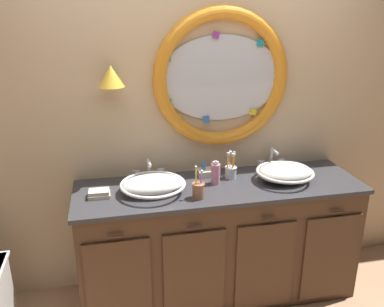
{
  "coord_description": "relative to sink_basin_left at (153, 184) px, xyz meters",
  "views": [
    {
      "loc": [
        -0.63,
        -2.24,
        2.06
      ],
      "look_at": [
        -0.09,
        0.25,
        1.14
      ],
      "focal_mm": 37.93,
      "sensor_mm": 36.0,
      "label": 1
    }
  ],
  "objects": [
    {
      "name": "vanity_counter",
      "position": [
        0.47,
        0.03,
        -0.5
      ],
      "size": [
        2.01,
        0.63,
        0.89
      ],
      "color": "brown",
      "rests_on": "ground_plane"
    },
    {
      "name": "soap_dispenser",
      "position": [
        0.45,
        0.06,
        0.02
      ],
      "size": [
        0.07,
        0.07,
        0.18
      ],
      "color": "pink",
      "rests_on": "vanity_counter"
    },
    {
      "name": "faucet_set_right",
      "position": [
        0.94,
        0.24,
        0.0
      ],
      "size": [
        0.21,
        0.13,
        0.17
      ],
      "color": "silver",
      "rests_on": "vanity_counter"
    },
    {
      "name": "sink_basin_left",
      "position": [
        0.0,
        0.0,
        0.0
      ],
      "size": [
        0.44,
        0.44,
        0.12
      ],
      "color": "white",
      "rests_on": "vanity_counter"
    },
    {
      "name": "toothbrush_holder_left",
      "position": [
        0.28,
        -0.14,
        -0.0
      ],
      "size": [
        0.09,
        0.09,
        0.22
      ],
      "color": "#996647",
      "rests_on": "vanity_counter"
    },
    {
      "name": "toiletry_basket",
      "position": [
        0.43,
        0.21,
        -0.03
      ],
      "size": [
        0.16,
        0.11,
        0.11
      ],
      "color": "beige",
      "rests_on": "vanity_counter"
    },
    {
      "name": "faucet_set_left",
      "position": [
        -0.0,
        0.24,
        0.0
      ],
      "size": [
        0.23,
        0.14,
        0.16
      ],
      "color": "silver",
      "rests_on": "vanity_counter"
    },
    {
      "name": "sink_basin_right",
      "position": [
        0.94,
        0.0,
        0.01
      ],
      "size": [
        0.41,
        0.41,
        0.13
      ],
      "color": "white",
      "rests_on": "vanity_counter"
    },
    {
      "name": "toothbrush_holder_right",
      "position": [
        0.58,
        0.13,
        -0.01
      ],
      "size": [
        0.09,
        0.09,
        0.2
      ],
      "color": "silver",
      "rests_on": "vanity_counter"
    },
    {
      "name": "back_wall_assembly",
      "position": [
        0.37,
        0.36,
        0.37
      ],
      "size": [
        6.4,
        0.26,
        2.6
      ],
      "color": "#D6B78E",
      "rests_on": "ground_plane"
    },
    {
      "name": "folded_hand_towel",
      "position": [
        -0.35,
        0.01,
        -0.04
      ],
      "size": [
        0.14,
        0.1,
        0.05
      ],
      "color": "beige",
      "rests_on": "vanity_counter"
    }
  ]
}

